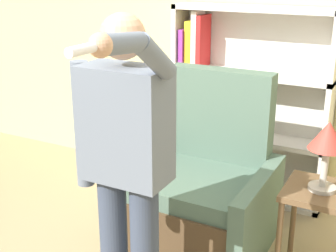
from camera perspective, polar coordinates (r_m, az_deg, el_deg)
name	(u,v)px	position (r m, az deg, el deg)	size (l,w,h in m)	color
wall_back	(269,32)	(3.99, 12.23, 11.12)	(8.00, 0.11, 2.80)	#DBCC84
bookcase	(234,105)	(4.03, 8.07, 2.55)	(1.33, 0.28, 1.62)	silver
armchair	(202,193)	(3.39, 4.16, -8.17)	(0.98, 0.90, 1.22)	#4C3823
person_standing	(125,162)	(2.34, -5.29, -4.43)	(0.58, 0.78, 1.72)	#384256
side_table	(320,208)	(3.01, 18.00, -9.49)	(0.43, 0.43, 0.65)	brown
table_lamp	(328,141)	(2.84, 18.88, -1.73)	(0.22, 0.22, 0.43)	#B7B2A8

